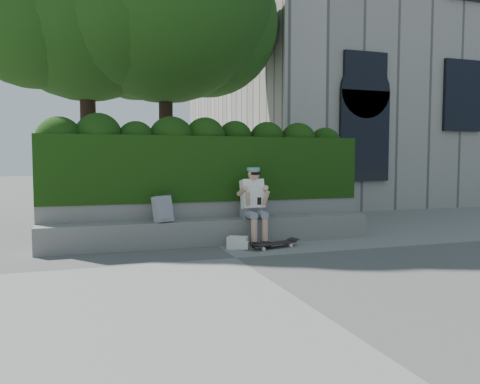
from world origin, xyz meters
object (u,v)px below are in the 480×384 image
object	(u,v)px
backpack_plaid	(163,209)
backpack_ground	(237,243)
skateboard	(274,244)
person	(254,202)

from	to	relation	value
backpack_plaid	backpack_ground	xyz separation A→B (m)	(1.20, -0.44, -0.57)
skateboard	backpack_ground	xyz separation A→B (m)	(-0.62, 0.14, 0.03)
backpack_plaid	person	bearing A→B (deg)	-28.74
skateboard	backpack_ground	world-z (taller)	backpack_ground
person	backpack_ground	xyz separation A→B (m)	(-0.42, -0.36, -0.65)
skateboard	backpack_plaid	bearing A→B (deg)	146.01
skateboard	backpack_plaid	world-z (taller)	backpack_plaid
skateboard	backpack_plaid	xyz separation A→B (m)	(-1.82, 0.59, 0.60)
person	skateboard	bearing A→B (deg)	-68.95
person	backpack_ground	distance (m)	0.85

